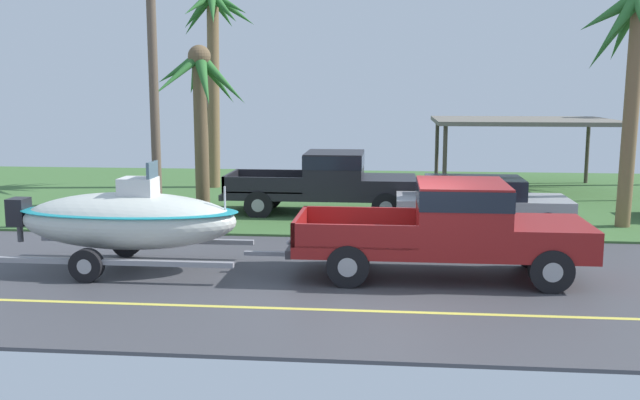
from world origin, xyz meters
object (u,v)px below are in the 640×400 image
object	(u,v)px
parked_sedan_far	(480,205)
palm_tree_far_left	(201,93)
palm_tree_near_left	(214,37)
palm_tree_near_right	(633,45)
pickup_truck_towing	(459,225)
utility_pole	(153,66)
boat_on_trailer	(128,220)
parked_pickup_background	(333,180)
carport_awning	(523,123)

from	to	relation	value
parked_sedan_far	palm_tree_far_left	xyz separation A→B (m)	(-8.02, 2.97, 2.83)
palm_tree_near_left	palm_tree_near_right	size ratio (longest dim) A/B	1.17
pickup_truck_towing	utility_pole	world-z (taller)	utility_pole
palm_tree_near_right	boat_on_trailer	bearing A→B (deg)	-154.73
parked_sedan_far	pickup_truck_towing	bearing A→B (deg)	-101.40
parked_pickup_background	palm_tree_far_left	xyz separation A→B (m)	(-4.09, 0.99, 2.48)
palm_tree_far_left	utility_pole	xyz separation A→B (m)	(-0.36, -3.33, 0.69)
palm_tree_near_left	palm_tree_near_right	bearing A→B (deg)	-27.92
parked_sedan_far	parked_pickup_background	bearing A→B (deg)	153.28
pickup_truck_towing	utility_pole	bearing A→B (deg)	149.71
palm_tree_far_left	parked_pickup_background	bearing A→B (deg)	-13.66
carport_awning	palm_tree_far_left	size ratio (longest dim) A/B	1.24
pickup_truck_towing	carport_awning	distance (m)	12.52
parked_pickup_background	carport_awning	bearing A→B (deg)	40.71
boat_on_trailer	carport_awning	world-z (taller)	carport_awning
carport_awning	palm_tree_near_left	bearing A→B (deg)	-179.28
utility_pole	parked_pickup_background	bearing A→B (deg)	27.74
palm_tree_near_right	parked_sedan_far	bearing A→B (deg)	-170.31
pickup_truck_towing	carport_awning	bearing A→B (deg)	75.00
carport_awning	palm_tree_near_left	world-z (taller)	palm_tree_near_left
boat_on_trailer	parked_sedan_far	bearing A→B (deg)	31.83
boat_on_trailer	parked_pickup_background	world-z (taller)	boat_on_trailer
palm_tree_near_left	palm_tree_near_right	xyz separation A→B (m)	(12.36, -6.55, -0.70)
carport_awning	boat_on_trailer	bearing A→B (deg)	-129.30
pickup_truck_towing	parked_pickup_background	world-z (taller)	pickup_truck_towing
parked_sedan_far	palm_tree_far_left	world-z (taller)	palm_tree_far_left
carport_awning	pickup_truck_towing	bearing A→B (deg)	-105.00
carport_awning	palm_tree_far_left	distance (m)	11.22
pickup_truck_towing	palm_tree_near_left	xyz separation A→B (m)	(-7.68, 11.88, 4.39)
pickup_truck_towing	parked_pickup_background	xyz separation A→B (m)	(-2.99, 6.68, -0.02)
pickup_truck_towing	palm_tree_far_left	bearing A→B (deg)	132.67
pickup_truck_towing	boat_on_trailer	distance (m)	6.62
boat_on_trailer	carport_awning	xyz separation A→B (m)	(9.84, 12.02, 1.42)
palm_tree_near_left	palm_tree_far_left	distance (m)	4.67
carport_awning	utility_pole	world-z (taller)	utility_pole
palm_tree_near_right	utility_pole	size ratio (longest dim) A/B	0.77
carport_awning	utility_pole	distance (m)	13.25
carport_awning	parked_sedan_far	bearing A→B (deg)	-107.24
pickup_truck_towing	parked_pickup_background	distance (m)	7.31
boat_on_trailer	pickup_truck_towing	bearing A→B (deg)	0.00
boat_on_trailer	utility_pole	bearing A→B (deg)	100.59
parked_sedan_far	carport_awning	world-z (taller)	carport_awning
pickup_truck_towing	carport_awning	world-z (taller)	carport_awning
parked_pickup_background	pickup_truck_towing	bearing A→B (deg)	-65.90
carport_awning	palm_tree_far_left	world-z (taller)	palm_tree_far_left
pickup_truck_towing	parked_sedan_far	world-z (taller)	pickup_truck_towing
palm_tree_near_right	utility_pole	distance (m)	12.16
parked_pickup_background	utility_pole	world-z (taller)	utility_pole
palm_tree_near_left	palm_tree_far_left	bearing A→B (deg)	-81.85
palm_tree_near_left	pickup_truck_towing	bearing A→B (deg)	-57.14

